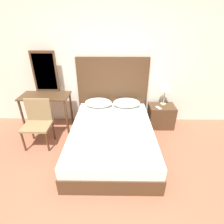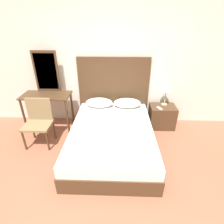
{
  "view_description": "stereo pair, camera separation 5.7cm",
  "coord_description": "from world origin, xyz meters",
  "px_view_note": "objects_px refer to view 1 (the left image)",
  "views": [
    {
      "loc": [
        0.18,
        -1.35,
        2.13
      ],
      "look_at": [
        0.14,
        1.33,
        0.71
      ],
      "focal_mm": 28.0,
      "sensor_mm": 36.0,
      "label": 1
    },
    {
      "loc": [
        0.23,
        -1.35,
        2.13
      ],
      "look_at": [
        0.14,
        1.33,
        0.71
      ],
      "focal_mm": 28.0,
      "sensor_mm": 36.0,
      "label": 2
    }
  ],
  "objects_px": {
    "bed": "(112,138)",
    "table_lamp": "(166,88)",
    "phone_on_nightstand": "(159,108)",
    "chair": "(38,120)",
    "nightstand": "(161,116)",
    "phone_on_bed": "(109,125)",
    "vanity_desk": "(46,101)"
  },
  "relations": [
    {
      "from": "nightstand",
      "to": "vanity_desk",
      "type": "height_order",
      "value": "vanity_desk"
    },
    {
      "from": "nightstand",
      "to": "table_lamp",
      "type": "distance_m",
      "value": 0.64
    },
    {
      "from": "nightstand",
      "to": "chair",
      "type": "xyz_separation_m",
      "value": [
        -2.44,
        -0.63,
        0.25
      ]
    },
    {
      "from": "table_lamp",
      "to": "phone_on_nightstand",
      "type": "xyz_separation_m",
      "value": [
        -0.14,
        -0.19,
        -0.38
      ]
    },
    {
      "from": "nightstand",
      "to": "phone_on_nightstand",
      "type": "bearing_deg",
      "value": -135.37
    },
    {
      "from": "bed",
      "to": "phone_on_nightstand",
      "type": "relative_size",
      "value": 12.21
    },
    {
      "from": "phone_on_bed",
      "to": "nightstand",
      "type": "distance_m",
      "value": 1.35
    },
    {
      "from": "bed",
      "to": "phone_on_bed",
      "type": "relative_size",
      "value": 12.56
    },
    {
      "from": "bed",
      "to": "vanity_desk",
      "type": "distance_m",
      "value": 1.59
    },
    {
      "from": "nightstand",
      "to": "phone_on_nightstand",
      "type": "relative_size",
      "value": 3.27
    },
    {
      "from": "bed",
      "to": "chair",
      "type": "bearing_deg",
      "value": 172.78
    },
    {
      "from": "phone_on_nightstand",
      "to": "phone_on_bed",
      "type": "bearing_deg",
      "value": -148.63
    },
    {
      "from": "phone_on_bed",
      "to": "nightstand",
      "type": "bearing_deg",
      "value": 32.81
    },
    {
      "from": "bed",
      "to": "table_lamp",
      "type": "distance_m",
      "value": 1.56
    },
    {
      "from": "table_lamp",
      "to": "vanity_desk",
      "type": "height_order",
      "value": "table_lamp"
    },
    {
      "from": "phone_on_bed",
      "to": "vanity_desk",
      "type": "height_order",
      "value": "vanity_desk"
    },
    {
      "from": "table_lamp",
      "to": "phone_on_nightstand",
      "type": "bearing_deg",
      "value": -126.67
    },
    {
      "from": "nightstand",
      "to": "phone_on_nightstand",
      "type": "xyz_separation_m",
      "value": [
        -0.1,
        -0.1,
        0.25
      ]
    },
    {
      "from": "phone_on_nightstand",
      "to": "chair",
      "type": "xyz_separation_m",
      "value": [
        -2.34,
        -0.53,
        -0.0
      ]
    },
    {
      "from": "phone_on_nightstand",
      "to": "table_lamp",
      "type": "bearing_deg",
      "value": 53.33
    },
    {
      "from": "bed",
      "to": "vanity_desk",
      "type": "relative_size",
      "value": 2.06
    },
    {
      "from": "nightstand",
      "to": "phone_on_nightstand",
      "type": "distance_m",
      "value": 0.29
    },
    {
      "from": "phone_on_bed",
      "to": "phone_on_nightstand",
      "type": "bearing_deg",
      "value": 31.37
    },
    {
      "from": "nightstand",
      "to": "chair",
      "type": "distance_m",
      "value": 2.54
    },
    {
      "from": "phone_on_nightstand",
      "to": "vanity_desk",
      "type": "relative_size",
      "value": 0.17
    },
    {
      "from": "phone_on_nightstand",
      "to": "chair",
      "type": "height_order",
      "value": "chair"
    },
    {
      "from": "nightstand",
      "to": "table_lamp",
      "type": "xyz_separation_m",
      "value": [
        0.03,
        0.08,
        0.63
      ]
    },
    {
      "from": "phone_on_nightstand",
      "to": "chair",
      "type": "distance_m",
      "value": 2.4
    },
    {
      "from": "bed",
      "to": "table_lamp",
      "type": "height_order",
      "value": "table_lamp"
    },
    {
      "from": "nightstand",
      "to": "bed",
      "type": "bearing_deg",
      "value": -143.22
    },
    {
      "from": "bed",
      "to": "vanity_desk",
      "type": "bearing_deg",
      "value": 153.47
    },
    {
      "from": "nightstand",
      "to": "chair",
      "type": "relative_size",
      "value": 0.62
    }
  ]
}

